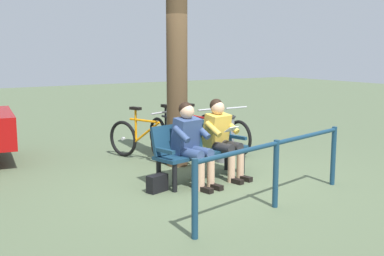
{
  "coord_description": "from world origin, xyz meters",
  "views": [
    {
      "loc": [
        4.02,
        5.78,
        1.94
      ],
      "look_at": [
        0.06,
        -0.42,
        0.75
      ],
      "focal_mm": 45.67,
      "sensor_mm": 36.0,
      "label": 1
    }
  ],
  "objects_px": {
    "person_reading": "(221,135)",
    "bicycle_purple": "(195,135)",
    "bicycle_black": "(223,133)",
    "bicycle_red": "(170,137)",
    "bicycle_blue": "(144,140)",
    "person_companion": "(191,140)",
    "handbag": "(157,183)",
    "bench": "(199,146)",
    "tree_trunk": "(177,52)",
    "litter_bin": "(225,139)"
  },
  "relations": [
    {
      "from": "bicycle_red",
      "to": "bench",
      "type": "bearing_deg",
      "value": -12.69
    },
    {
      "from": "handbag",
      "to": "bench",
      "type": "bearing_deg",
      "value": -163.28
    },
    {
      "from": "tree_trunk",
      "to": "bicycle_blue",
      "type": "distance_m",
      "value": 1.69
    },
    {
      "from": "bicycle_black",
      "to": "handbag",
      "type": "bearing_deg",
      "value": -55.17
    },
    {
      "from": "litter_bin",
      "to": "bicycle_purple",
      "type": "bearing_deg",
      "value": -82.85
    },
    {
      "from": "person_reading",
      "to": "bicycle_blue",
      "type": "height_order",
      "value": "person_reading"
    },
    {
      "from": "bicycle_purple",
      "to": "bicycle_blue",
      "type": "bearing_deg",
      "value": -96.47
    },
    {
      "from": "person_companion",
      "to": "bicycle_purple",
      "type": "distance_m",
      "value": 2.15
    },
    {
      "from": "bicycle_black",
      "to": "bicycle_purple",
      "type": "bearing_deg",
      "value": -96.75
    },
    {
      "from": "bench",
      "to": "person_reading",
      "type": "height_order",
      "value": "person_reading"
    },
    {
      "from": "bench",
      "to": "litter_bin",
      "type": "xyz_separation_m",
      "value": [
        -1.02,
        -0.74,
        -0.11
      ]
    },
    {
      "from": "litter_bin",
      "to": "bicycle_purple",
      "type": "xyz_separation_m",
      "value": [
        0.1,
        -0.8,
        -0.04
      ]
    },
    {
      "from": "bench",
      "to": "handbag",
      "type": "height_order",
      "value": "bench"
    },
    {
      "from": "bench",
      "to": "person_reading",
      "type": "relative_size",
      "value": 1.38
    },
    {
      "from": "bench",
      "to": "bicycle_black",
      "type": "height_order",
      "value": "bicycle_black"
    },
    {
      "from": "tree_trunk",
      "to": "handbag",
      "type": "bearing_deg",
      "value": 49.02
    },
    {
      "from": "bicycle_purple",
      "to": "handbag",
      "type": "bearing_deg",
      "value": -48.78
    },
    {
      "from": "bicycle_black",
      "to": "bicycle_red",
      "type": "relative_size",
      "value": 1.0
    },
    {
      "from": "handbag",
      "to": "bicycle_blue",
      "type": "bearing_deg",
      "value": -111.64
    },
    {
      "from": "bench",
      "to": "person_companion",
      "type": "height_order",
      "value": "person_companion"
    },
    {
      "from": "person_companion",
      "to": "bicycle_blue",
      "type": "relative_size",
      "value": 0.75
    },
    {
      "from": "person_reading",
      "to": "litter_bin",
      "type": "xyz_separation_m",
      "value": [
        -0.68,
        -0.83,
        -0.27
      ]
    },
    {
      "from": "tree_trunk",
      "to": "bicycle_black",
      "type": "relative_size",
      "value": 2.26
    },
    {
      "from": "bench",
      "to": "bicycle_blue",
      "type": "height_order",
      "value": "bicycle_blue"
    },
    {
      "from": "person_reading",
      "to": "person_companion",
      "type": "bearing_deg",
      "value": -0.05
    },
    {
      "from": "bicycle_blue",
      "to": "bicycle_black",
      "type": "bearing_deg",
      "value": 66.33
    },
    {
      "from": "litter_bin",
      "to": "bicycle_purple",
      "type": "height_order",
      "value": "bicycle_purple"
    },
    {
      "from": "person_companion",
      "to": "litter_bin",
      "type": "bearing_deg",
      "value": -155.18
    },
    {
      "from": "bicycle_blue",
      "to": "bicycle_red",
      "type": "bearing_deg",
      "value": 71.26
    },
    {
      "from": "bicycle_purple",
      "to": "bicycle_red",
      "type": "height_order",
      "value": "same"
    },
    {
      "from": "bicycle_black",
      "to": "person_reading",
      "type": "bearing_deg",
      "value": -38.03
    },
    {
      "from": "tree_trunk",
      "to": "bicycle_purple",
      "type": "xyz_separation_m",
      "value": [
        -0.74,
        -0.6,
        -1.54
      ]
    },
    {
      "from": "person_reading",
      "to": "bicycle_purple",
      "type": "distance_m",
      "value": 1.76
    },
    {
      "from": "bicycle_blue",
      "to": "person_companion",
      "type": "bearing_deg",
      "value": -25.1
    },
    {
      "from": "bicycle_red",
      "to": "tree_trunk",
      "type": "bearing_deg",
      "value": -18.27
    },
    {
      "from": "person_reading",
      "to": "bicycle_blue",
      "type": "distance_m",
      "value": 1.77
    },
    {
      "from": "person_companion",
      "to": "tree_trunk",
      "type": "xyz_separation_m",
      "value": [
        -0.46,
        -1.16,
        1.23
      ]
    },
    {
      "from": "litter_bin",
      "to": "bicycle_red",
      "type": "xyz_separation_m",
      "value": [
        0.6,
        -0.86,
        -0.04
      ]
    },
    {
      "from": "bench",
      "to": "bicycle_black",
      "type": "bearing_deg",
      "value": -147.26
    },
    {
      "from": "person_reading",
      "to": "bicycle_purple",
      "type": "height_order",
      "value": "person_reading"
    },
    {
      "from": "bicycle_black",
      "to": "bicycle_purple",
      "type": "relative_size",
      "value": 1.0
    },
    {
      "from": "bench",
      "to": "handbag",
      "type": "relative_size",
      "value": 5.54
    },
    {
      "from": "person_companion",
      "to": "tree_trunk",
      "type": "relative_size",
      "value": 0.32
    },
    {
      "from": "person_reading",
      "to": "person_companion",
      "type": "relative_size",
      "value": 1.0
    },
    {
      "from": "bicycle_black",
      "to": "person_companion",
      "type": "bearing_deg",
      "value": -47.95
    },
    {
      "from": "bicycle_black",
      "to": "bicycle_blue",
      "type": "distance_m",
      "value": 1.65
    },
    {
      "from": "bicycle_blue",
      "to": "handbag",
      "type": "bearing_deg",
      "value": -41.77
    },
    {
      "from": "bicycle_red",
      "to": "bicycle_blue",
      "type": "xyz_separation_m",
      "value": [
        0.55,
        0.01,
        0.0
      ]
    },
    {
      "from": "person_reading",
      "to": "bicycle_purple",
      "type": "relative_size",
      "value": 0.71
    },
    {
      "from": "bicycle_purple",
      "to": "tree_trunk",
      "type": "bearing_deg",
      "value": -55.07
    }
  ]
}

